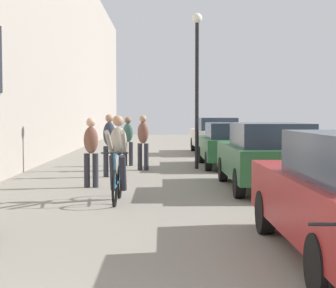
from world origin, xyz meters
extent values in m
cube|color=gray|center=(-3.45, 14.00, 4.70)|extent=(0.50, 68.00, 9.41)
torus|color=black|center=(0.05, 7.73, 0.33)|extent=(0.06, 0.71, 0.71)
torus|color=black|center=(0.06, 8.78, 0.33)|extent=(0.06, 0.71, 0.71)
cylinder|color=#286084|center=(0.06, 8.69, 0.61)|extent=(0.04, 0.21, 0.58)
cylinder|color=#286084|center=(0.06, 8.19, 0.95)|extent=(0.05, 0.82, 0.14)
cylinder|color=#286084|center=(0.05, 7.75, 0.67)|extent=(0.04, 0.09, 0.67)
cylinder|color=#286084|center=(0.06, 8.28, 0.37)|extent=(0.05, 1.00, 0.12)
cylinder|color=black|center=(0.05, 7.78, 1.00)|extent=(0.52, 0.03, 0.03)
ellipsoid|color=black|center=(0.06, 8.60, 0.93)|extent=(0.12, 0.24, 0.06)
ellipsoid|color=#9E9384|center=(0.06, 8.52, 1.21)|extent=(0.34, 0.35, 0.59)
sphere|color=#A57A5B|center=(0.06, 8.48, 1.60)|extent=(0.22, 0.22, 0.22)
cylinder|color=#26262D|center=(0.16, 8.44, 0.55)|extent=(0.14, 0.40, 0.75)
cylinder|color=#26262D|center=(-0.04, 8.44, 0.55)|extent=(0.14, 0.40, 0.75)
cylinder|color=#9E9384|center=(0.20, 8.13, 1.20)|extent=(0.10, 0.75, 0.48)
cylinder|color=#9E9384|center=(-0.09, 8.13, 1.20)|extent=(0.12, 0.75, 0.48)
cylinder|color=#26262D|center=(-0.63, 10.40, 0.40)|extent=(0.14, 0.14, 0.80)
cylinder|color=#26262D|center=(-0.83, 10.39, 0.40)|extent=(0.14, 0.14, 0.80)
ellipsoid|color=brown|center=(-0.73, 10.39, 1.12)|extent=(0.35, 0.26, 0.64)
sphere|color=tan|center=(-0.73, 10.39, 1.54)|extent=(0.22, 0.22, 0.22)
cylinder|color=#26262D|center=(-0.40, 12.57, 0.43)|extent=(0.14, 0.14, 0.85)
cylinder|color=#26262D|center=(-0.60, 12.57, 0.43)|extent=(0.14, 0.14, 0.85)
ellipsoid|color=#2D3342|center=(-0.50, 12.57, 1.19)|extent=(0.35, 0.25, 0.67)
sphere|color=#A57A5B|center=(-0.50, 12.57, 1.62)|extent=(0.22, 0.22, 0.22)
cylinder|color=#26262D|center=(0.46, 14.32, 0.42)|extent=(0.14, 0.14, 0.83)
cylinder|color=#26262D|center=(0.27, 14.35, 0.42)|extent=(0.14, 0.14, 0.83)
ellipsoid|color=brown|center=(0.36, 14.33, 1.16)|extent=(0.36, 0.28, 0.66)
sphere|color=#A57A5B|center=(0.36, 14.33, 1.59)|extent=(0.22, 0.22, 0.22)
cylinder|color=#26262D|center=(-0.29, 15.89, 0.40)|extent=(0.14, 0.14, 0.80)
cylinder|color=#26262D|center=(-0.09, 15.87, 0.40)|extent=(0.14, 0.14, 0.80)
ellipsoid|color=#38564C|center=(-0.19, 15.88, 1.11)|extent=(0.37, 0.28, 0.63)
sphere|color=brown|center=(-0.19, 15.88, 1.53)|extent=(0.22, 0.22, 0.22)
cylinder|color=black|center=(2.05, 14.83, 2.30)|extent=(0.12, 0.12, 4.60)
sphere|color=silver|center=(2.05, 14.83, 4.74)|extent=(0.32, 0.32, 0.32)
cylinder|color=black|center=(2.43, 5.35, 0.31)|extent=(0.20, 0.62, 0.62)
cylinder|color=black|center=(2.43, 2.51, 0.31)|extent=(0.20, 0.62, 0.62)
cube|color=#23512D|center=(3.34, 10.13, 0.66)|extent=(1.80, 4.32, 0.70)
cube|color=#283342|center=(3.34, 9.61, 1.27)|extent=(1.51, 2.34, 0.52)
cylinder|color=black|center=(2.52, 11.55, 0.31)|extent=(0.20, 0.62, 0.62)
cylinder|color=black|center=(4.15, 11.55, 0.31)|extent=(0.20, 0.62, 0.62)
cylinder|color=black|center=(2.53, 8.70, 0.31)|extent=(0.20, 0.62, 0.62)
cylinder|color=black|center=(4.16, 8.71, 0.31)|extent=(0.20, 0.62, 0.62)
cube|color=#23512D|center=(3.13, 15.51, 0.63)|extent=(1.71, 4.10, 0.67)
cube|color=#283342|center=(3.14, 15.02, 1.21)|extent=(1.43, 2.21, 0.49)
cylinder|color=black|center=(2.36, 16.86, 0.30)|extent=(0.19, 0.59, 0.59)
cylinder|color=black|center=(3.90, 16.86, 0.30)|extent=(0.19, 0.59, 0.59)
cylinder|color=black|center=(2.37, 14.16, 0.30)|extent=(0.19, 0.59, 0.59)
cylinder|color=black|center=(3.91, 14.16, 0.30)|extent=(0.19, 0.59, 0.59)
cube|color=beige|center=(3.31, 21.85, 0.68)|extent=(1.96, 4.49, 0.72)
cube|color=#283342|center=(3.32, 21.32, 1.31)|extent=(1.61, 2.44, 0.54)
cylinder|color=black|center=(2.44, 23.30, 0.32)|extent=(0.22, 0.65, 0.64)
cylinder|color=black|center=(4.11, 23.34, 0.32)|extent=(0.22, 0.65, 0.64)
cylinder|color=black|center=(2.51, 20.36, 0.32)|extent=(0.22, 0.65, 0.64)
cylinder|color=black|center=(4.19, 20.41, 0.32)|extent=(0.22, 0.65, 0.64)
camera|label=1|loc=(0.93, -2.52, 1.73)|focal=58.65mm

